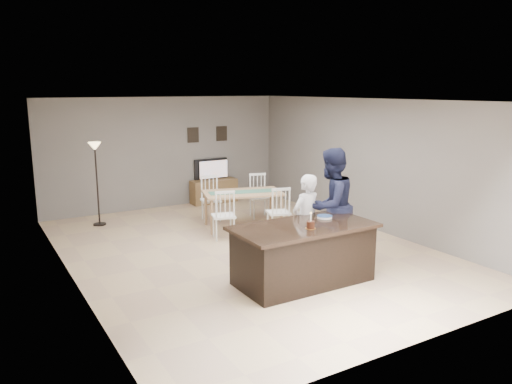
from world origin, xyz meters
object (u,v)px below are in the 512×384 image
woman (306,221)px  floor_lamp (96,161)px  television (212,169)px  plate_stack (325,217)px  dining_table (243,198)px  kitchen_island (303,254)px  man (331,206)px  tv_console (214,191)px  birthday_cake (311,225)px

woman → floor_lamp: bearing=-73.7°
television → floor_lamp: size_ratio=0.51×
woman → plate_stack: bearing=91.6°
dining_table → floor_lamp: size_ratio=1.22×
kitchen_island → floor_lamp: floor_lamp is taller
man → plate_stack: bearing=26.3°
television → woman: (-0.76, -5.09, -0.09)m
man → dining_table: 2.64m
tv_console → plate_stack: (-0.67, -5.39, 0.62)m
birthday_cake → floor_lamp: size_ratio=0.14×
man → birthday_cake: bearing=22.0°
tv_console → television: television is taller
tv_console → television: 0.57m
man → dining_table: size_ratio=0.89×
tv_console → man: bearing=-92.9°
television → woman: size_ratio=0.59×
television → man: bearing=87.2°
tv_console → television: size_ratio=1.31×
floor_lamp → plate_stack: bearing=-63.0°
birthday_cake → floor_lamp: bearing=110.1°
woman → man: size_ratio=0.80×
tv_console → man: 5.07m
television → birthday_cake: birthday_cake is taller
birthday_cake → dining_table: 3.44m
television → man: (-0.25, -5.09, 0.11)m
woman → floor_lamp: floor_lamp is taller
tv_console → birthday_cake: 5.93m
woman → dining_table: woman is taller
television → birthday_cake: (-1.22, -5.83, 0.09)m
kitchen_island → birthday_cake: size_ratio=8.78×
tv_console → plate_stack: plate_stack is taller
tv_console → floor_lamp: (-3.08, -0.68, 1.09)m
man → birthday_cake: (-0.97, -0.74, -0.01)m
kitchen_island → floor_lamp: bearing=111.0°
man → plate_stack: 0.57m
floor_lamp → kitchen_island: bearing=-69.0°
floor_lamp → birthday_cake: bearing=-69.9°
man → woman: bearing=-15.4°
kitchen_island → floor_lamp: (-1.88, 4.89, 0.94)m
kitchen_island → plate_stack: size_ratio=8.83×
tv_console → birthday_cake: size_ratio=4.90×
plate_stack → dining_table: (0.18, 2.98, -0.29)m
plate_stack → dining_table: bearing=86.5°
kitchen_island → woman: woman is taller
kitchen_island → man: bearing=30.1°
kitchen_island → man: size_ratio=1.11×
woman → plate_stack: woman is taller
birthday_cake → plate_stack: size_ratio=1.01×
kitchen_island → plate_stack: (0.53, 0.18, 0.46)m
woman → man: bearing=168.2°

